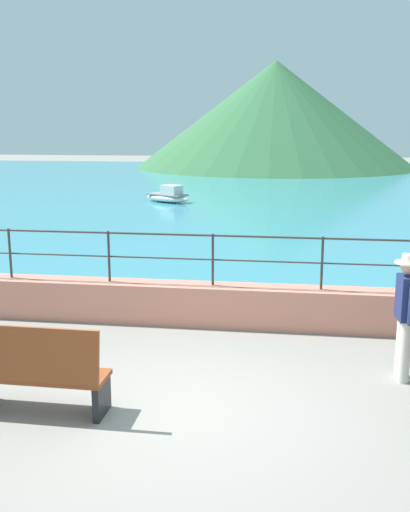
% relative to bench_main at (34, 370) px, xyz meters
% --- Properties ---
extents(ground_plane, '(120.00, 120.00, 0.00)m').
position_rel_bench_main_xyz_m(ground_plane, '(1.66, 0.43, -0.56)').
color(ground_plane, gray).
extents(promenade_wall, '(20.00, 0.56, 0.70)m').
position_rel_bench_main_xyz_m(promenade_wall, '(1.66, 3.63, -0.21)').
color(promenade_wall, tan).
rests_on(promenade_wall, ground).
extents(railing, '(18.44, 0.04, 0.90)m').
position_rel_bench_main_xyz_m(railing, '(1.66, 3.63, 0.76)').
color(railing, '#383330').
rests_on(railing, promenade_wall).
extents(lake_water, '(64.00, 44.32, 0.06)m').
position_rel_bench_main_xyz_m(lake_water, '(1.66, 26.27, -0.53)').
color(lake_water, teal).
rests_on(lake_water, ground).
extents(hill_main, '(22.33, 22.33, 8.37)m').
position_rel_bench_main_xyz_m(hill_main, '(1.44, 43.15, 3.62)').
color(hill_main, '#33663D').
rests_on(hill_main, ground).
extents(bench_main, '(1.71, 0.57, 1.13)m').
position_rel_bench_main_xyz_m(bench_main, '(0.00, 0.00, 0.00)').
color(bench_main, brown).
rests_on(bench_main, ground).
extents(person_walking, '(0.38, 0.57, 1.75)m').
position_rel_bench_main_xyz_m(person_walking, '(4.52, 1.67, 0.42)').
color(person_walking, beige).
rests_on(person_walking, ground).
extents(boat_2, '(2.45, 1.91, 0.76)m').
position_rel_bench_main_xyz_m(boat_2, '(-2.44, 19.63, -0.23)').
color(boat_2, white).
rests_on(boat_2, lake_water).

